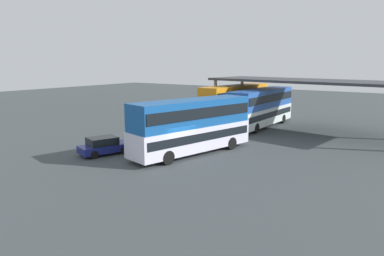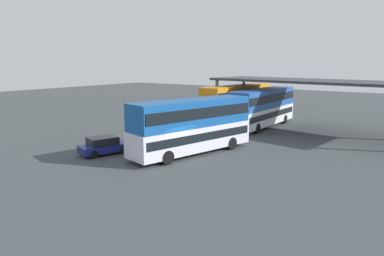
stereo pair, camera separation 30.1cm
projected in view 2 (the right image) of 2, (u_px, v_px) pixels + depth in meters
The scene contains 6 objects.
ground_plane at pixel (174, 160), 25.40m from camera, with size 140.00×140.00×0.00m, color #3C4345.
double_decker_main at pixel (192, 124), 26.79m from camera, with size 4.92×10.75×4.17m.
parked_hatchback at pixel (104, 145), 26.93m from camera, with size 2.81×4.15×1.35m.
double_decker_near_canopy at pixel (237, 102), 41.00m from camera, with size 3.38×11.72×4.29m.
double_decker_mid_row at pixel (263, 106), 38.00m from camera, with size 2.75×11.57×4.08m.
depot_canopy at pixel (316, 83), 35.02m from camera, with size 22.60×9.42×5.18m.
Camera 2 is at (15.12, -19.37, 6.95)m, focal length 33.04 mm.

